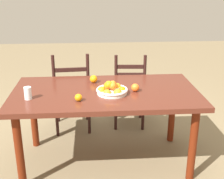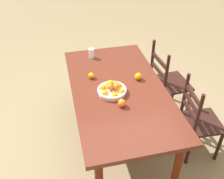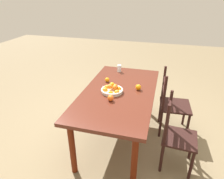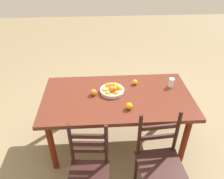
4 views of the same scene
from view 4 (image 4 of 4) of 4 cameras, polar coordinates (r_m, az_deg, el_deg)
ground_plane at (r=3.10m, az=1.19°, el=-13.29°), size 12.00×12.00×0.00m
dining_table at (r=2.64m, az=1.36°, el=-3.21°), size 1.75×0.94×0.77m
chair_near_window at (r=2.35m, az=12.27°, el=-18.22°), size 0.46×0.46×0.98m
chair_by_cabinet at (r=2.26m, az=-5.99°, el=-20.59°), size 0.42×0.42×0.94m
fruit_bowl at (r=2.63m, az=0.08°, el=-0.04°), size 0.29×0.29×0.13m
orange_loose_0 at (r=2.38m, az=4.44°, el=-4.30°), size 0.08×0.08×0.08m
orange_loose_1 at (r=2.59m, az=-4.83°, el=-0.75°), size 0.08×0.08×0.08m
orange_loose_2 at (r=2.79m, az=5.99°, el=1.89°), size 0.06×0.06×0.06m
drinking_glass at (r=2.82m, az=15.15°, el=1.73°), size 0.06×0.06×0.11m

